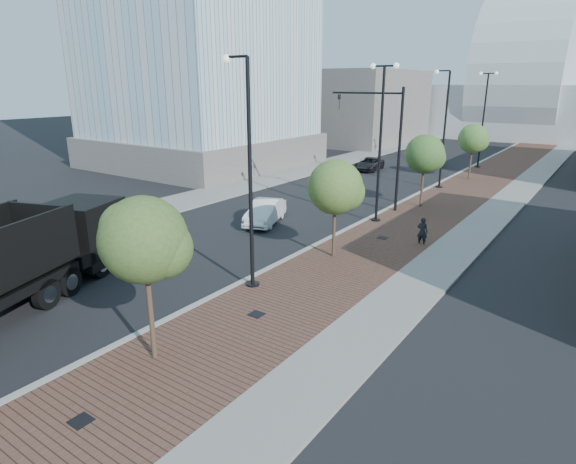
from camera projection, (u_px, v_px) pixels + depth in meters
The scene contains 24 objects.
sidewalk at pixel (494, 180), 41.70m from camera, with size 7.00×140.00×0.12m, color #4C2D23.
concrete_strip at pixel (527, 184), 40.22m from camera, with size 2.40×140.00×0.13m, color slate.
curb at pixel (454, 176), 43.62m from camera, with size 0.30×140.00×0.14m, color gray.
west_sidewalk at pixel (331, 163), 50.75m from camera, with size 4.00×140.00×0.12m, color slate.
dump_truck at pixel (28, 263), 18.31m from camera, with size 7.10×13.80×3.69m.
white_sedan at pixel (265, 212), 28.85m from camera, with size 1.51×4.34×1.43m, color silver.
dark_car_mid at pixel (369, 164), 46.75m from camera, with size 2.03×4.41×1.23m, color black.
dark_car_far at pixel (433, 160), 49.29m from camera, with size 1.71×4.21×1.22m, color black.
pedestrian at pixel (422, 232), 24.81m from camera, with size 0.56×0.37×1.53m, color black.
streetlight_1 at pixel (248, 185), 18.64m from camera, with size 1.44×0.56×9.21m.
streetlight_2 at pixel (380, 143), 27.81m from camera, with size 1.72×0.56×9.28m.
streetlight_3 at pixel (443, 135), 37.39m from camera, with size 1.44×0.56×9.21m.
streetlight_4 at pixel (483, 119), 46.56m from camera, with size 1.72×0.56×9.28m.
traffic_mast at pixel (387, 135), 30.60m from camera, with size 5.09×0.20×8.00m.
tree_0 at pixel (146, 240), 13.46m from camera, with size 2.55×2.53×5.19m.
tree_1 at pixel (336, 187), 22.17m from camera, with size 2.61×2.60×4.84m.
tree_2 at pixel (426, 154), 31.50m from camera, with size 2.60×2.59×5.00m.
tree_3 at pixel (474, 139), 40.89m from camera, with size 2.53×2.50×4.90m.
tower_podium at pixel (203, 150), 50.10m from camera, with size 19.00×19.00×3.00m, color #5F5955.
convention_center at pixel (527, 98), 78.10m from camera, with size 50.00×30.00×50.00m.
commercial_block_nw at pixel (359, 107), 68.73m from camera, with size 14.00×20.00×10.00m, color #645E5A.
utility_cover_0 at pixel (81, 421), 11.81m from camera, with size 0.50×0.50×0.02m, color black.
utility_cover_1 at pixel (256, 314), 17.28m from camera, with size 0.50×0.50×0.02m, color black.
utility_cover_2 at pixel (382, 238), 25.88m from camera, with size 0.50×0.50×0.02m, color black.
Camera 1 is at (12.30, -4.11, 8.16)m, focal length 29.58 mm.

